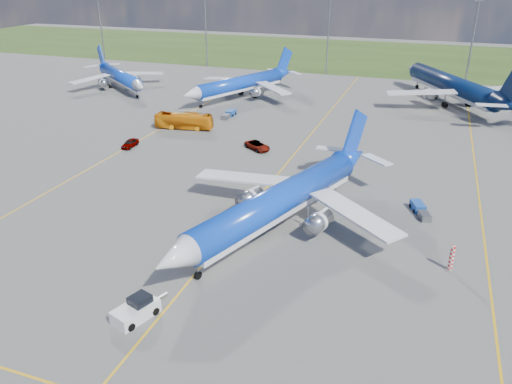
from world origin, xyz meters
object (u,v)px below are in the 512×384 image
(bg_jet_nnw, at_px, (240,98))
(apron_bus, at_px, (184,121))
(bg_jet_nw, at_px, (121,89))
(service_car_a, at_px, (130,143))
(service_car_b, at_px, (257,146))
(baggage_tug_c, at_px, (229,114))
(warning_post, at_px, (452,258))
(baggage_tug_w, at_px, (420,210))
(service_car_c, at_px, (318,175))
(pushback_tug, at_px, (137,310))
(bg_jet_n, at_px, (449,103))
(main_airliner, at_px, (278,229))

(bg_jet_nnw, relative_size, apron_bus, 3.36)
(bg_jet_nw, height_order, apron_bus, bg_jet_nw)
(service_car_a, height_order, service_car_b, service_car_b)
(baggage_tug_c, bearing_deg, bg_jet_nw, 157.41)
(warning_post, height_order, service_car_a, warning_post)
(service_car_b, distance_m, baggage_tug_w, 33.68)
(apron_bus, bearing_deg, service_car_c, -126.23)
(warning_post, relative_size, service_car_c, 0.75)
(warning_post, height_order, bg_jet_nw, bg_jet_nw)
(pushback_tug, relative_size, baggage_tug_w, 1.21)
(bg_jet_nw, relative_size, baggage_tug_c, 6.73)
(bg_jet_n, distance_m, baggage_tug_c, 54.12)
(main_airliner, bearing_deg, baggage_tug_c, 138.60)
(bg_jet_n, distance_m, main_airliner, 77.14)
(bg_jet_nw, height_order, pushback_tug, bg_jet_nw)
(warning_post, relative_size, main_airliner, 0.07)
(bg_jet_nw, distance_m, pushback_tug, 99.83)
(warning_post, height_order, bg_jet_n, bg_jet_n)
(main_airliner, xyz_separation_m, pushback_tug, (-7.46, -21.25, 0.84))
(bg_jet_nw, height_order, bg_jet_nnw, bg_jet_nnw)
(baggage_tug_w, height_order, baggage_tug_c, baggage_tug_c)
(main_airliner, bearing_deg, bg_jet_nnw, 134.55)
(service_car_a, xyz_separation_m, baggage_tug_c, (9.43, 24.91, -0.17))
(warning_post, distance_m, baggage_tug_w, 13.85)
(baggage_tug_c, bearing_deg, pushback_tug, -75.18)
(service_car_b, distance_m, service_car_c, 16.39)
(bg_jet_nw, height_order, baggage_tug_w, bg_jet_nw)
(pushback_tug, xyz_separation_m, service_car_a, (-27.54, 42.02, -0.10))
(baggage_tug_w, bearing_deg, apron_bus, 131.51)
(bg_jet_nw, distance_m, main_airliner, 88.35)
(warning_post, height_order, service_car_c, warning_post)
(main_airliner, bearing_deg, pushback_tug, -90.00)
(service_car_a, bearing_deg, pushback_tug, -60.08)
(main_airliner, bearing_deg, warning_post, 11.68)
(warning_post, xyz_separation_m, service_car_b, (-33.00, 30.11, -0.75))
(apron_bus, xyz_separation_m, service_car_b, (18.40, -7.04, -0.90))
(bg_jet_n, bearing_deg, bg_jet_nw, -21.33)
(bg_jet_n, bearing_deg, bg_jet_nnw, -16.60)
(service_car_a, bearing_deg, service_car_b, 12.93)
(bg_jet_nnw, relative_size, main_airliner, 0.92)
(bg_jet_nnw, height_order, apron_bus, bg_jet_nnw)
(bg_jet_nnw, bearing_deg, bg_jet_n, 36.83)
(baggage_tug_w, bearing_deg, service_car_a, 146.93)
(service_car_c, xyz_separation_m, baggage_tug_c, (-26.53, 27.74, -0.01))
(service_car_a, xyz_separation_m, service_car_c, (35.96, -2.84, -0.16))
(bg_jet_nw, distance_m, baggage_tug_w, 95.04)
(warning_post, xyz_separation_m, pushback_tug, (-27.98, -18.48, -0.66))
(bg_jet_n, height_order, baggage_tug_w, bg_jet_n)
(bg_jet_nnw, bearing_deg, warning_post, -29.37)
(bg_jet_nw, xyz_separation_m, baggage_tug_c, (38.07, -15.59, 0.57))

